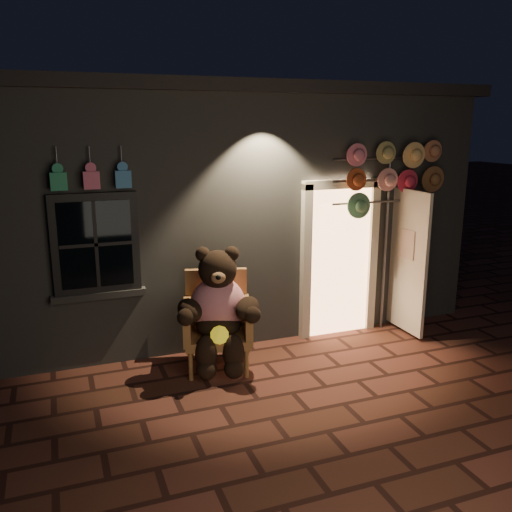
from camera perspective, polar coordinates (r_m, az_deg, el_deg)
ground at (r=6.24m, az=3.86°, el=-14.18°), size 60.00×60.00×0.00m
shop_building at (r=9.37m, az=-6.10°, el=6.40°), size 7.30×5.95×3.51m
wicker_armchair at (r=6.69m, az=-4.11°, el=-6.74°), size 0.95×0.90×1.17m
teddy_bear at (r=6.48m, az=-3.98°, el=-5.60°), size 1.04×0.93×1.48m
hat_rack at (r=7.66m, az=14.12°, el=8.26°), size 1.69×0.22×2.68m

